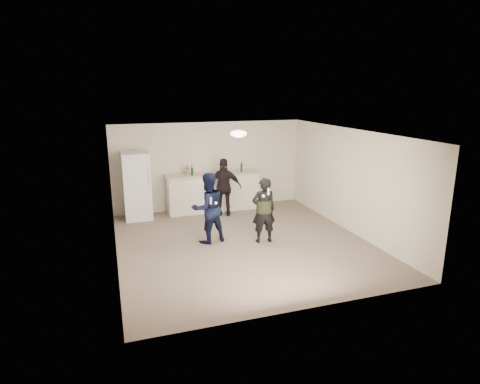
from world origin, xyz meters
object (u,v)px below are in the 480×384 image
object	(u,v)px
fridge	(137,186)
woman	(264,210)
counter	(214,193)
shaker	(188,173)
man	(208,208)
spectator	(224,187)

from	to	relation	value
fridge	woman	world-z (taller)	fridge
counter	shaker	bearing A→B (deg)	-174.18
man	woman	distance (m)	1.26
fridge	shaker	bearing A→B (deg)	-0.21
shaker	spectator	bearing A→B (deg)	-28.26
fridge	spectator	xyz separation A→B (m)	(2.28, -0.49, -0.10)
counter	spectator	world-z (taller)	spectator
shaker	woman	xyz separation A→B (m)	(1.18, -2.66, -0.42)
counter	shaker	xyz separation A→B (m)	(-0.74, -0.08, 0.65)
man	spectator	bearing A→B (deg)	-130.73
fridge	woman	size ratio (longest dim) A/B	1.20
spectator	shaker	bearing A→B (deg)	-10.09
fridge	man	world-z (taller)	fridge
counter	shaker	distance (m)	0.99
man	shaker	bearing A→B (deg)	-103.97
man	woman	xyz separation A→B (m)	(1.19, -0.40, -0.06)
shaker	woman	bearing A→B (deg)	-66.02
counter	woman	size ratio (longest dim) A/B	1.73
shaker	man	distance (m)	2.30
counter	fridge	distance (m)	2.15
counter	spectator	bearing A→B (deg)	-73.77
man	counter	bearing A→B (deg)	-121.41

